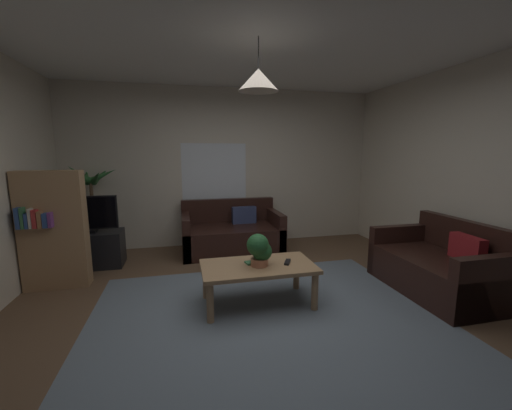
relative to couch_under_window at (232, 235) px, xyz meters
The scene contains 17 objects.
floor 2.05m from the couch_under_window, 90.24° to the right, with size 5.23×5.07×0.02m, color brown.
rug 2.25m from the couch_under_window, 90.22° to the right, with size 3.40×2.79×0.01m, color slate.
wall_back 1.19m from the couch_under_window, 90.92° to the left, with size 5.35×0.06×2.68m, color beige.
wall_right 3.50m from the couch_under_window, 37.65° to the right, with size 0.06×5.07×2.68m, color beige.
ceiling 3.16m from the couch_under_window, 90.24° to the right, with size 5.23×5.07×0.02m, color white.
window_pane 1.05m from the couch_under_window, 113.23° to the left, with size 1.10×0.01×1.16m, color white.
couch_under_window is the anchor object (origin of this frame).
couch_right_side 2.95m from the couch_under_window, 44.42° to the right, with size 0.88×1.41×0.82m.
coffee_table 1.88m from the couch_under_window, 90.61° to the right, with size 1.18×0.65×0.44m.
book_on_table_0 1.83m from the couch_under_window, 92.00° to the right, with size 0.16×0.10×0.02m, color #387247.
remote_on_table_0 1.93m from the couch_under_window, 81.14° to the right, with size 0.05×0.16×0.02m, color black.
potted_plant_on_table 1.94m from the couch_under_window, 90.41° to the right, with size 0.27×0.24×0.34m.
tv_stand 2.09m from the couch_under_window, behind, with size 0.90×0.44×0.50m, color black.
tv 2.15m from the couch_under_window, behind, with size 0.83×0.16×0.51m.
potted_palm_corner 2.14m from the couch_under_window, behind, with size 0.72×0.76×1.45m.
bookshelf_corner 2.47m from the couch_under_window, 158.20° to the right, with size 0.70×0.31×1.40m.
pendant_lamp 2.76m from the couch_under_window, 90.61° to the right, with size 0.39×0.39×0.49m.
Camera 1 is at (-0.77, -2.92, 1.60)m, focal length 22.13 mm.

